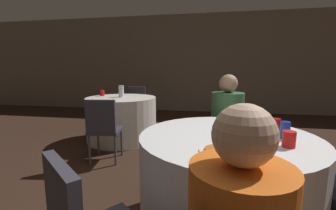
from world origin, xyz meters
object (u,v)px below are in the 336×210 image
chair_far_north (136,103)px  pizza_plate_near (217,150)px  soda_can_red (276,127)px  table_far (122,119)px  person_green_jacket (227,125)px  soda_can_blue (285,130)px  bottle_far (121,91)px  chair_near_north (226,130)px  table_near (226,183)px  chair_far_south (103,125)px  soda_can_silver (236,127)px

chair_far_north → pizza_plate_near: chair_far_north is taller
chair_far_north → soda_can_red: (2.07, -2.94, 0.30)m
table_far → soda_can_red: (2.00, -1.93, 0.44)m
table_far → chair_far_north: 1.02m
chair_far_north → person_green_jacket: (1.79, -2.11, 0.09)m
person_green_jacket → soda_can_red: (0.29, -0.83, 0.21)m
person_green_jacket → soda_can_blue: bearing=113.3°
chair_far_north → soda_can_red: soda_can_red is taller
table_far → bottle_far: bearing=103.3°
person_green_jacket → table_far: bearing=-28.7°
chair_near_north → soda_can_blue: (0.31, -1.07, 0.30)m
soda_can_blue → table_near: bearing=178.5°
pizza_plate_near → bottle_far: (-1.57, 2.39, 0.10)m
chair_far_south → bottle_far: bearing=90.2°
chair_far_south → table_far: bearing=90.0°
chair_far_south → pizza_plate_near: (1.41, -1.36, 0.25)m
chair_near_north → soda_can_blue: 1.15m
chair_far_south → pizza_plate_near: 1.97m
soda_can_silver → person_green_jacket: bearing=89.9°
table_near → bottle_far: bottle_far is taller
table_far → soda_can_silver: size_ratio=9.88×
table_far → bottle_far: (-0.01, 0.04, 0.48)m
table_near → soda_can_blue: size_ratio=10.68×
person_green_jacket → soda_can_blue: (0.32, -0.92, 0.21)m
person_green_jacket → bottle_far: (-1.72, 1.14, 0.25)m
chair_far_south → soda_can_silver: 1.87m
soda_can_red → soda_can_blue: bearing=-68.9°
chair_near_north → chair_far_north: size_ratio=1.00×
chair_far_north → bottle_far: bottle_far is taller
table_near → chair_far_south: bearing=146.0°
soda_can_silver → chair_near_north: bearing=89.3°
soda_can_silver → pizza_plate_near: bearing=-111.3°
chair_near_north → soda_can_blue: size_ratio=7.07×
table_far → soda_can_red: 2.81m
chair_far_north → soda_can_blue: soda_can_blue is taller
bottle_far → person_green_jacket: bearing=-33.5°
table_near → table_far: 2.60m
soda_can_blue → bottle_far: (-2.04, 2.06, 0.04)m
chair_far_north → soda_can_red: 3.61m
soda_can_silver → bottle_far: size_ratio=0.59×
chair_far_north → soda_can_silver: (1.79, -2.99, 0.30)m
chair_near_north → table_near: bearing=90.0°
chair_far_north → pizza_plate_near: 3.75m
chair_far_north → table_near: bearing=115.5°
table_far → soda_can_silver: soda_can_silver is taller
soda_can_silver → table_near: bearing=-152.3°
chair_far_north → soda_can_blue: size_ratio=7.07×
person_green_jacket → bottle_far: bearing=-29.4°
soda_can_silver → soda_can_red: 0.29m
table_far → soda_can_red: bearing=-43.9°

